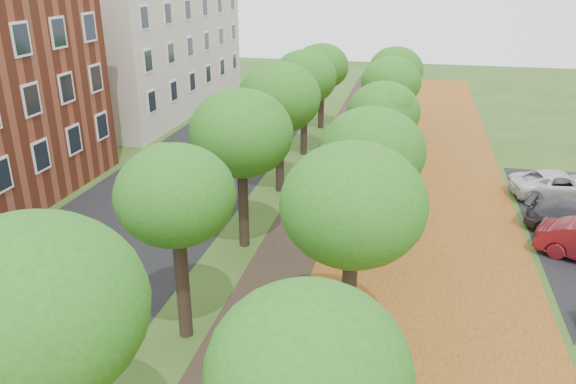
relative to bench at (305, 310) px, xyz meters
The scene contains 8 objects.
street_asphalt 11.56m from the bench, 138.42° to the left, with size 8.00×70.00×0.01m, color black.
footpath 7.76m from the bench, 98.45° to the left, with size 3.20×70.00×0.01m, color black.
leaf_verge 8.59m from the bench, 63.26° to the left, with size 7.50×70.00×0.01m, color #9F641D.
tree_row_west 9.20m from the bench, 113.54° to the left, with size 3.57×33.57×5.86m.
tree_row_east 8.70m from the bench, 79.20° to the left, with size 3.57×33.57×5.86m.
building_cream 31.78m from the bench, 125.25° to the left, with size 10.30×20.30×10.40m.
bench is the anchor object (origin of this frame).
car_white 16.07m from the bench, 52.13° to the left, with size 2.12×4.59×1.28m, color silver.
Camera 1 is at (3.86, -7.01, 10.20)m, focal length 35.00 mm.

